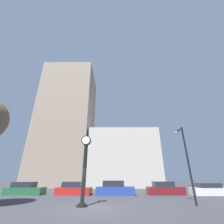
{
  "coord_description": "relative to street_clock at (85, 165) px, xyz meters",
  "views": [
    {
      "loc": [
        1.51,
        -11.74,
        1.92
      ],
      "look_at": [
        1.39,
        10.8,
        11.71
      ],
      "focal_mm": 24.0,
      "sensor_mm": 36.0,
      "label": 1
    }
  ],
  "objects": [
    {
      "name": "car_white",
      "position": [
        13.5,
        7.32,
        -2.23
      ],
      "size": [
        4.38,
        1.79,
        1.26
      ],
      "rotation": [
        0.0,
        0.0,
        0.01
      ],
      "color": "silver",
      "rests_on": "ground_plane"
    },
    {
      "name": "car_red",
      "position": [
        -2.45,
        7.59,
        -2.18
      ],
      "size": [
        4.09,
        2.14,
        1.39
      ],
      "rotation": [
        0.0,
        0.0,
        -0.05
      ],
      "color": "red",
      "rests_on": "ground_plane"
    },
    {
      "name": "car_maroon",
      "position": [
        8.35,
        7.69,
        -2.17
      ],
      "size": [
        4.2,
        1.84,
        1.42
      ],
      "rotation": [
        0.0,
        0.0,
        0.02
      ],
      "color": "maroon",
      "rests_on": "ground_plane"
    },
    {
      "name": "ground_plane",
      "position": [
        0.68,
        -0.52,
        -2.76
      ],
      "size": [
        200.0,
        200.0,
        0.0
      ],
      "primitive_type": "plane",
      "color": "#38383D"
    },
    {
      "name": "building_tall_tower",
      "position": [
        -9.27,
        23.48,
        11.59
      ],
      "size": [
        12.02,
        12.0,
        28.71
      ],
      "color": "gray",
      "rests_on": "ground_plane"
    },
    {
      "name": "building_storefront_row",
      "position": [
        4.49,
        23.48,
        2.92
      ],
      "size": [
        14.44,
        12.0,
        11.37
      ],
      "color": "beige",
      "rests_on": "ground_plane"
    },
    {
      "name": "car_green",
      "position": [
        -8.29,
        7.68,
        -2.19
      ],
      "size": [
        4.38,
        1.86,
        1.37
      ],
      "rotation": [
        0.0,
        0.0,
        -0.01
      ],
      "color": "#236038",
      "rests_on": "ground_plane"
    },
    {
      "name": "car_blue",
      "position": [
        2.41,
        7.37,
        -2.12
      ],
      "size": [
        4.43,
        1.96,
        1.52
      ],
      "rotation": [
        0.0,
        0.0,
        -0.02
      ],
      "color": "#28429E",
      "rests_on": "ground_plane"
    },
    {
      "name": "street_lamp_right",
      "position": [
        8.18,
        0.64,
        1.2
      ],
      "size": [
        0.36,
        1.57,
        5.9
      ],
      "color": "black",
      "rests_on": "ground_plane"
    },
    {
      "name": "street_clock",
      "position": [
        0.0,
        0.0,
        0.0
      ],
      "size": [
        0.81,
        0.81,
        5.18
      ],
      "color": "black",
      "rests_on": "ground_plane"
    }
  ]
}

